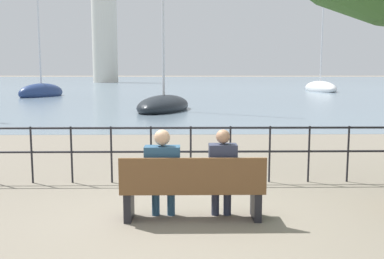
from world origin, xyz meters
name	(u,v)px	position (x,y,z in m)	size (l,w,h in m)	color
ground_plane	(193,219)	(0.00, 0.00, 0.00)	(1000.00, 1000.00, 0.00)	gray
harbor_water	(186,79)	(0.00, 158.31, 0.00)	(600.00, 300.00, 0.01)	slate
park_bench	(193,189)	(0.00, -0.06, 0.44)	(1.96, 0.45, 0.90)	brown
seated_person_left	(163,170)	(-0.41, 0.01, 0.69)	(0.48, 0.35, 1.26)	navy
seated_person_right	(222,170)	(0.41, 0.01, 0.68)	(0.38, 0.35, 1.25)	#2D3347
promenade_railing	(191,145)	(0.00, 2.01, 0.69)	(10.26, 0.04, 1.05)	black
sailboat_0	(320,88)	(15.54, 43.74, 0.39)	(2.44, 8.73, 13.35)	white
sailboat_2	(42,92)	(-12.80, 32.27, 0.40)	(3.66, 5.61, 10.66)	navy
sailboat_3	(164,105)	(-1.28, 17.70, 0.32)	(3.70, 6.12, 11.90)	black
harbor_lighthouse	(105,35)	(-18.84, 95.85, 10.99)	(5.79, 5.79, 23.63)	silver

